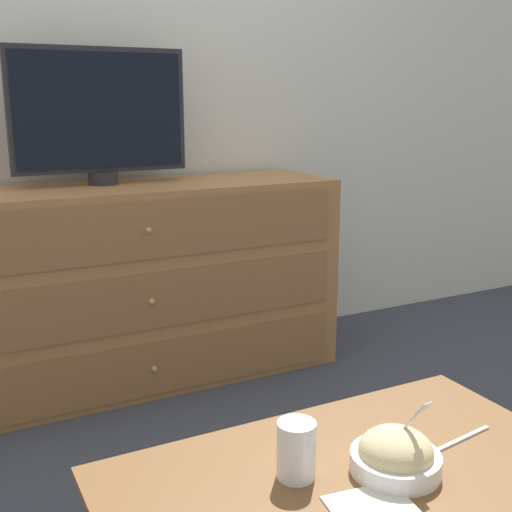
{
  "coord_description": "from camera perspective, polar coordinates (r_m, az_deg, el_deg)",
  "views": [
    {
      "loc": [
        -0.67,
        -2.71,
        1.14
      ],
      "look_at": [
        0.03,
        -1.34,
        0.76
      ],
      "focal_mm": 45.0,
      "sensor_mm": 36.0,
      "label": 1
    }
  ],
  "objects": [
    {
      "name": "wall_back",
      "position": [
        2.82,
        -13.97,
        16.62
      ],
      "size": [
        12.0,
        0.05,
        2.6
      ],
      "color": "silver",
      "rests_on": "ground_plane"
    },
    {
      "name": "drink_cup",
      "position": [
        1.35,
        3.6,
        -17.09
      ],
      "size": [
        0.08,
        0.08,
        0.12
      ],
      "color": "beige",
      "rests_on": "coffee_table"
    },
    {
      "name": "tv",
      "position": [
        2.6,
        -13.75,
        12.23
      ],
      "size": [
        0.68,
        0.12,
        0.52
      ],
      "color": "#232328",
      "rests_on": "dresser"
    },
    {
      "name": "takeout_bowl",
      "position": [
        1.4,
        12.31,
        -16.94
      ],
      "size": [
        0.19,
        0.19,
        0.17
      ],
      "color": "silver",
      "rests_on": "coffee_table"
    },
    {
      "name": "napkin",
      "position": [
        1.29,
        10.84,
        -21.47
      ],
      "size": [
        0.18,
        0.18,
        0.0
      ],
      "color": "silver",
      "rests_on": "coffee_table"
    },
    {
      "name": "dresser",
      "position": [
        2.65,
        -10.88,
        -2.58
      ],
      "size": [
        1.69,
        0.49,
        0.81
      ],
      "color": "#9E6B3D",
      "rests_on": "ground_plane"
    },
    {
      "name": "knife",
      "position": [
        1.56,
        17.74,
        -15.26
      ],
      "size": [
        0.19,
        0.04,
        0.01
      ],
      "color": "silver",
      "rests_on": "coffee_table"
    },
    {
      "name": "coffee_table",
      "position": [
        1.42,
        8.32,
        -20.26
      ],
      "size": [
        1.01,
        0.56,
        0.4
      ],
      "color": "brown",
      "rests_on": "ground_plane"
    },
    {
      "name": "ground_plane",
      "position": [
        3.02,
        -12.42,
        -8.77
      ],
      "size": [
        12.0,
        12.0,
        0.0
      ],
      "primitive_type": "plane",
      "color": "#383D47"
    }
  ]
}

